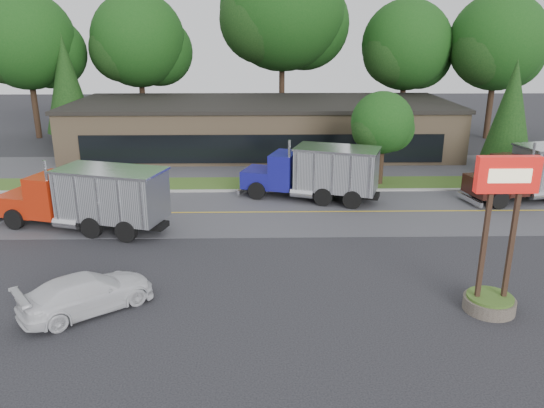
{
  "coord_description": "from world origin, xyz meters",
  "views": [
    {
      "loc": [
        1.97,
        -20.13,
        10.05
      ],
      "look_at": [
        2.45,
        5.05,
        1.8
      ],
      "focal_mm": 35.0,
      "sensor_mm": 36.0,
      "label": 1
    }
  ],
  "objects": [
    {
      "name": "center_line",
      "position": [
        0.0,
        9.0,
        0.0
      ],
      "size": [
        60.0,
        0.12,
        0.01
      ],
      "primitive_type": "cube",
      "color": "gold",
      "rests_on": "ground"
    },
    {
      "name": "bilo_sign",
      "position": [
        10.5,
        -2.5,
        2.02
      ],
      "size": [
        2.2,
        1.9,
        5.95
      ],
      "color": "#6B6054",
      "rests_on": "ground"
    },
    {
      "name": "tree_far_c",
      "position": [
        4.19,
        34.15,
        11.61
      ],
      "size": [
        12.75,
        12.0,
        18.19
      ],
      "color": "#382619",
      "rests_on": "ground"
    },
    {
      "name": "evergreen_right",
      "position": [
        20.0,
        18.0,
        4.53
      ],
      "size": [
        3.63,
        3.63,
        8.25
      ],
      "color": "#382619",
      "rests_on": "ground"
    },
    {
      "name": "tree_far_e",
      "position": [
        24.14,
        31.11,
        8.64
      ],
      "size": [
        9.49,
        8.93,
        13.54
      ],
      "color": "#382619",
      "rests_on": "ground"
    },
    {
      "name": "tree_far_b",
      "position": [
        -9.85,
        34.12,
        8.77
      ],
      "size": [
        9.64,
        9.07,
        13.75
      ],
      "color": "#382619",
      "rests_on": "ground"
    },
    {
      "name": "evergreen_left",
      "position": [
        -16.0,
        30.0,
        5.44
      ],
      "size": [
        4.35,
        4.35,
        9.89
      ],
      "color": "#382619",
      "rests_on": "ground"
    },
    {
      "name": "dump_truck_blue",
      "position": [
        5.4,
        11.42,
        1.81
      ],
      "size": [
        8.73,
        5.07,
        3.36
      ],
      "rotation": [
        0.0,
        0.0,
        2.81
      ],
      "color": "black",
      "rests_on": "ground"
    },
    {
      "name": "ground",
      "position": [
        0.0,
        0.0,
        0.0
      ],
      "size": [
        140.0,
        140.0,
        0.0
      ],
      "primitive_type": "plane",
      "color": "#38383E",
      "rests_on": "ground"
    },
    {
      "name": "tree_far_a",
      "position": [
        -19.85,
        32.12,
        8.74
      ],
      "size": [
        9.6,
        9.04,
        13.7
      ],
      "color": "#382619",
      "rests_on": "ground"
    },
    {
      "name": "tree_verge",
      "position": [
        10.07,
        15.05,
        4.01
      ],
      "size": [
        4.42,
        4.16,
        6.3
      ],
      "color": "#382619",
      "rests_on": "ground"
    },
    {
      "name": "far_parking",
      "position": [
        0.0,
        20.0,
        0.0
      ],
      "size": [
        60.0,
        7.0,
        0.02
      ],
      "primitive_type": "cube",
      "color": "#56565B",
      "rests_on": "ground"
    },
    {
      "name": "tree_far_d",
      "position": [
        16.14,
        33.11,
        8.33
      ],
      "size": [
        9.15,
        8.61,
        13.05
      ],
      "color": "#382619",
      "rests_on": "ground"
    },
    {
      "name": "curb",
      "position": [
        0.0,
        13.2,
        0.0
      ],
      "size": [
        60.0,
        0.3,
        0.12
      ],
      "primitive_type": "cube",
      "color": "#9E9E99",
      "rests_on": "ground"
    },
    {
      "name": "road",
      "position": [
        0.0,
        9.0,
        0.0
      ],
      "size": [
        60.0,
        8.0,
        0.02
      ],
      "primitive_type": "cube",
      "color": "#56565B",
      "rests_on": "ground"
    },
    {
      "name": "dump_truck_maroon",
      "position": [
        19.15,
        11.24,
        1.81
      ],
      "size": [
        8.55,
        4.22,
        3.36
      ],
      "rotation": [
        0.0,
        0.0,
        3.36
      ],
      "color": "black",
      "rests_on": "ground"
    },
    {
      "name": "rally_car",
      "position": [
        -4.61,
        -2.2,
        0.72
      ],
      "size": [
        5.14,
        4.65,
        1.44
      ],
      "primitive_type": "imported",
      "rotation": [
        0.0,
        0.0,
        2.24
      ],
      "color": "silver",
      "rests_on": "ground"
    },
    {
      "name": "strip_mall",
      "position": [
        2.0,
        26.0,
        2.0
      ],
      "size": [
        32.0,
        12.0,
        4.0
      ],
      "primitive_type": "cube",
      "color": "#8C7356",
      "rests_on": "ground"
    },
    {
      "name": "dump_truck_red",
      "position": [
        -7.02,
        6.46,
        1.81
      ],
      "size": [
        9.59,
        5.02,
        3.36
      ],
      "rotation": [
        0.0,
        0.0,
        2.85
      ],
      "color": "black",
      "rests_on": "ground"
    },
    {
      "name": "grass_verge",
      "position": [
        0.0,
        15.0,
        0.0
      ],
      "size": [
        60.0,
        3.4,
        0.03
      ],
      "primitive_type": "cube",
      "color": "#3A5D20",
      "rests_on": "ground"
    }
  ]
}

